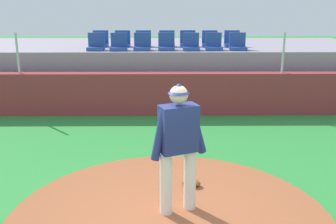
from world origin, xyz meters
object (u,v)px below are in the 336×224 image
object	(u,v)px
stadium_chair_8	(122,42)
stadium_chair_13	(232,42)
stadium_chair_9	(143,42)
stadium_chair_11	(188,42)
pitcher	(178,139)
stadium_chair_6	(238,45)
stadium_chair_5	(214,45)
stadium_chair_12	(210,42)
fielding_glove	(191,183)
stadium_chair_7	(100,42)
stadium_chair_2	(142,45)
stadium_chair_4	(191,45)
stadium_chair_0	(96,45)
stadium_chair_10	(167,42)
stadium_chair_1	(119,45)
stadium_chair_3	(166,45)

from	to	relation	value
stadium_chair_8	stadium_chair_13	distance (m)	3.46
stadium_chair_9	stadium_chair_11	world-z (taller)	same
stadium_chair_11	stadium_chair_13	bearing A→B (deg)	178.19
pitcher	stadium_chair_6	xyz separation A→B (m)	(1.99, 6.82, 0.50)
stadium_chair_5	stadium_chair_12	xyz separation A→B (m)	(-0.02, 0.84, 0.00)
stadium_chair_5	stadium_chair_12	world-z (taller)	same
fielding_glove	stadium_chair_6	xyz separation A→B (m)	(1.75, 6.07, 1.50)
stadium_chair_12	stadium_chair_13	bearing A→B (deg)	-179.79
stadium_chair_13	stadium_chair_7	bearing A→B (deg)	-0.49
stadium_chair_11	stadium_chair_12	size ratio (longest dim) A/B	1.00
stadium_chair_2	stadium_chair_6	world-z (taller)	same
stadium_chair_5	stadium_chair_4	bearing A→B (deg)	3.83
stadium_chair_0	stadium_chair_9	xyz separation A→B (m)	(1.34, 0.88, 0.00)
stadium_chair_4	stadium_chair_9	size ratio (longest dim) A/B	1.00
stadium_chair_0	pitcher	bearing A→B (deg)	107.87
stadium_chair_6	stadium_chair_10	distance (m)	2.25
stadium_chair_0	stadium_chair_2	distance (m)	1.35
stadium_chair_6	stadium_chair_9	distance (m)	2.96
stadium_chair_12	stadium_chair_4	bearing A→B (deg)	53.69
stadium_chair_9	stadium_chair_10	world-z (taller)	same
stadium_chair_0	stadium_chair_8	bearing A→B (deg)	-127.47
stadium_chair_12	stadium_chair_11	bearing A→B (deg)	-3.85
stadium_chair_4	stadium_chair_12	size ratio (longest dim) A/B	1.00
fielding_glove	stadium_chair_7	xyz separation A→B (m)	(-2.44, 6.95, 1.50)
stadium_chair_4	stadium_chair_1	bearing A→B (deg)	0.28
pitcher	stadium_chair_13	distance (m)	7.93
stadium_chair_10	stadium_chair_12	xyz separation A→B (m)	(1.35, 0.00, 0.00)
stadium_chair_2	stadium_chair_11	bearing A→B (deg)	-146.98
stadium_chair_11	stadium_chair_12	distance (m)	0.70
stadium_chair_10	stadium_chair_11	bearing A→B (deg)	-175.78
stadium_chair_0	stadium_chair_3	xyz separation A→B (m)	(2.07, 0.02, 0.00)
fielding_glove	stadium_chair_13	world-z (taller)	stadium_chair_13
stadium_chair_4	stadium_chair_7	size ratio (longest dim) A/B	1.00
stadium_chair_6	stadium_chair_9	bearing A→B (deg)	-16.80
stadium_chair_4	stadium_chair_6	size ratio (longest dim) A/B	1.00
pitcher	stadium_chair_4	distance (m)	6.82
stadium_chair_3	stadium_chair_7	xyz separation A→B (m)	(-2.08, 0.89, 0.00)
pitcher	stadium_chair_13	size ratio (longest dim) A/B	3.63
fielding_glove	stadium_chair_11	distance (m)	7.13
fielding_glove	stadium_chair_12	bearing A→B (deg)	101.78
stadium_chair_12	stadium_chair_6	bearing A→B (deg)	130.92
stadium_chair_4	stadium_chair_12	bearing A→B (deg)	-126.31
stadium_chair_8	stadium_chair_10	size ratio (longest dim) A/B	1.00
pitcher	stadium_chair_13	xyz separation A→B (m)	(1.96, 7.67, 0.50)
pitcher	stadium_chair_1	xyz separation A→B (m)	(-1.52, 6.76, 0.50)
stadium_chair_2	stadium_chair_13	bearing A→B (deg)	-162.86
pitcher	stadium_chair_1	world-z (taller)	stadium_chair_1
stadium_chair_1	stadium_chair_11	world-z (taller)	same
stadium_chair_2	stadium_chair_3	distance (m)	0.72
stadium_chair_9	stadium_chair_0	bearing A→B (deg)	33.21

